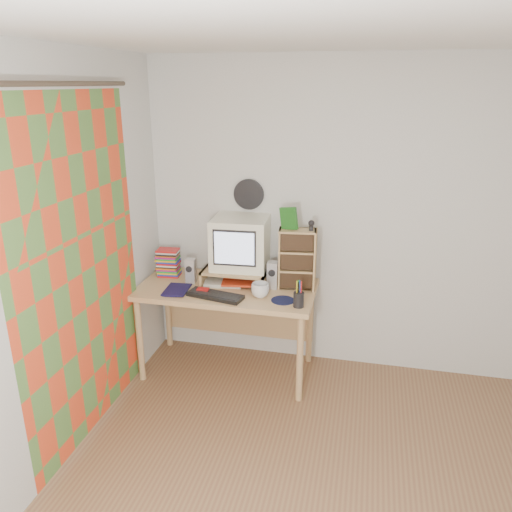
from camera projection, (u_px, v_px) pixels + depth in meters
The scene contains 21 objects.
ceiling at pixel (377, 23), 1.89m from camera, with size 3.50×3.50×0.00m, color white.
back_wall at pixel (364, 222), 3.92m from camera, with size 3.50×3.50×0.00m, color silver.
left_wall at pixel (24, 287), 2.67m from camera, with size 3.50×3.50×0.00m, color silver.
curtain at pixel (82, 273), 3.14m from camera, with size 2.20×2.20×0.00m, color #E1431F.
wall_disc at pixel (249, 194), 4.03m from camera, with size 0.25×0.25×0.02m, color black.
desk at pixel (229, 300), 4.06m from camera, with size 1.40×0.70×0.75m.
monitor_riser at pixel (236, 272), 4.01m from camera, with size 0.52×0.30×0.12m.
crt_monitor at pixel (240, 243), 3.97m from camera, with size 0.43×0.43×0.41m, color white.
speaker_left at pixel (191, 271), 4.02m from camera, with size 0.08×0.08×0.20m, color #BBBAC0.
speaker_right at pixel (273, 275), 3.91m from camera, with size 0.08×0.08×0.22m, color #BBBAC0.
keyboard at pixel (215, 296), 3.77m from camera, with size 0.43×0.14×0.03m, color black.
dvd_stack at pixel (168, 262), 4.16m from camera, with size 0.17×0.12×0.25m, color brown, non-canonical shape.
cd_rack at pixel (297, 259), 3.87m from camera, with size 0.29×0.15×0.48m, color tan.
mug at pixel (260, 290), 3.76m from camera, with size 0.14×0.14×0.11m, color silver.
diary at pixel (166, 288), 3.89m from camera, with size 0.22×0.16×0.04m, color #130F39.
mousepad at pixel (283, 300), 3.71m from camera, with size 0.18×0.18×0.00m, color black.
pen_cup at pixel (299, 297), 3.59m from camera, with size 0.08×0.08×0.16m, color black, non-canonical shape.
papers at pixel (230, 282), 4.01m from camera, with size 0.30×0.22×0.04m, color silver, non-canonical shape.
red_box at pixel (203, 291), 3.83m from camera, with size 0.09×0.06×0.04m, color #AA1312.
game_box at pixel (289, 218), 3.78m from camera, with size 0.13×0.03×0.17m, color #1C5D1A.
webcam at pixel (311, 225), 3.76m from camera, with size 0.05×0.05×0.08m, color black, non-canonical shape.
Camera 1 is at (0.01, -2.13, 2.28)m, focal length 35.00 mm.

